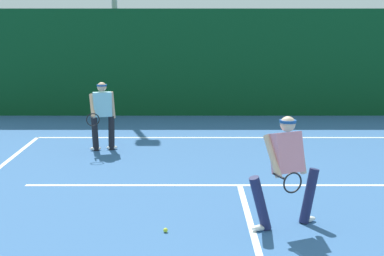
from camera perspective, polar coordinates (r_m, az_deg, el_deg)
court_line_baseline_far at (r=14.18m, az=3.40°, el=-0.98°), size 9.63×0.10×0.01m
court_line_service at (r=10.27m, az=4.78°, el=-5.86°), size 7.85×0.10×0.01m
player_near at (r=8.14m, az=9.51°, el=-3.94°), size 1.14×1.03×1.66m
player_far at (r=12.84m, az=-9.30°, el=1.50°), size 0.65×0.87×1.58m
tennis_ball_extra at (r=8.11m, az=-2.86°, el=-10.42°), size 0.07×0.07×0.07m
back_fence_windscreen at (r=17.13m, az=2.81°, el=6.68°), size 16.55×0.12×3.26m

